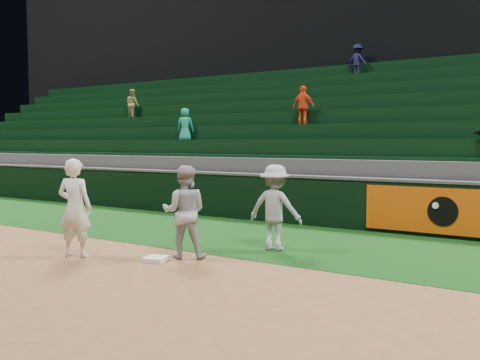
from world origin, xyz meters
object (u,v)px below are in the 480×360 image
at_px(first_base, 156,259).
at_px(base_coach, 275,208).
at_px(baserunner, 184,212).
at_px(first_baseman, 75,208).

bearing_deg(first_base, base_coach, 57.82).
distance_m(baserunner, base_coach, 1.80).
distance_m(first_baseman, base_coach, 3.72).
bearing_deg(first_baseman, baserunner, -168.73).
distance_m(first_base, baserunner, 0.97).
distance_m(first_base, first_baseman, 1.80).
xyz_separation_m(first_base, first_baseman, (-1.51, -0.49, 0.85)).
bearing_deg(baserunner, first_baseman, -0.06).
relative_size(first_baseman, base_coach, 1.09).
height_order(first_baseman, base_coach, first_baseman).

